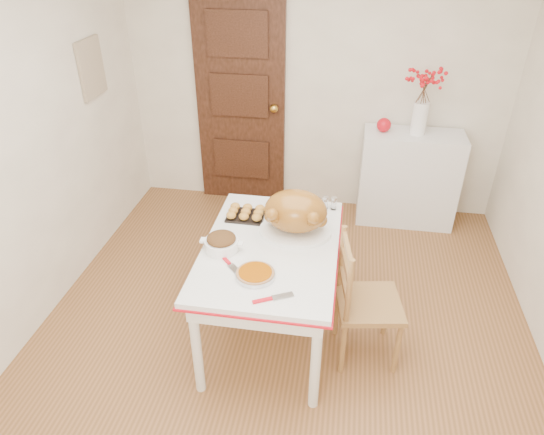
% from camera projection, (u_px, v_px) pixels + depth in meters
% --- Properties ---
extents(floor, '(3.50, 4.00, 0.00)m').
position_uv_depth(floor, '(282.00, 339.00, 3.43)').
color(floor, brown).
rests_on(floor, ground).
extents(wall_back, '(3.50, 0.00, 2.50)m').
position_uv_depth(wall_back, '(315.00, 81.00, 4.44)').
color(wall_back, '#EDE3CC').
rests_on(wall_back, ground).
extents(wall_left, '(0.00, 4.00, 2.50)m').
position_uv_depth(wall_left, '(4.00, 160.00, 3.01)').
color(wall_left, '#EDE3CC').
rests_on(wall_left, ground).
extents(door_back, '(0.85, 0.06, 2.06)m').
position_uv_depth(door_back, '(241.00, 101.00, 4.63)').
color(door_back, black).
rests_on(door_back, ground).
extents(photo_board, '(0.03, 0.35, 0.45)m').
position_uv_depth(photo_board, '(91.00, 68.00, 3.88)').
color(photo_board, tan).
rests_on(photo_board, ground).
extents(sideboard, '(0.89, 0.39, 0.89)m').
position_uv_depth(sideboard, '(408.00, 178.00, 4.56)').
color(sideboard, silver).
rests_on(sideboard, floor).
extents(kitchen_table, '(0.86, 1.26, 0.75)m').
position_uv_depth(kitchen_table, '(271.00, 292.00, 3.28)').
color(kitchen_table, silver).
rests_on(kitchen_table, floor).
extents(chair_oak, '(0.46, 0.46, 0.91)m').
position_uv_depth(chair_oak, '(369.00, 301.00, 3.09)').
color(chair_oak, brown).
rests_on(chair_oak, floor).
extents(berry_vase, '(0.31, 0.31, 0.59)m').
position_uv_depth(berry_vase, '(422.00, 101.00, 4.16)').
color(berry_vase, white).
rests_on(berry_vase, sideboard).
extents(apple, '(0.13, 0.13, 0.13)m').
position_uv_depth(apple, '(384.00, 125.00, 4.33)').
color(apple, red).
rests_on(apple, sideboard).
extents(turkey_platter, '(0.54, 0.47, 0.30)m').
position_uv_depth(turkey_platter, '(296.00, 213.00, 3.13)').
color(turkey_platter, brown).
rests_on(turkey_platter, kitchen_table).
extents(pumpkin_pie, '(0.25, 0.25, 0.05)m').
position_uv_depth(pumpkin_pie, '(255.00, 273.00, 2.81)').
color(pumpkin_pie, '#8F4000').
rests_on(pumpkin_pie, kitchen_table).
extents(stuffing_dish, '(0.31, 0.27, 0.11)m').
position_uv_depth(stuffing_dish, '(222.00, 242.00, 3.03)').
color(stuffing_dish, '#52321B').
rests_on(stuffing_dish, kitchen_table).
extents(rolls_tray, '(0.26, 0.20, 0.07)m').
position_uv_depth(rolls_tray, '(246.00, 213.00, 3.36)').
color(rolls_tray, '#B97C2A').
rests_on(rolls_tray, kitchen_table).
extents(pie_server, '(0.24, 0.17, 0.01)m').
position_uv_depth(pie_server, '(273.00, 298.00, 2.65)').
color(pie_server, silver).
rests_on(pie_server, kitchen_table).
extents(carving_knife, '(0.23, 0.24, 0.01)m').
position_uv_depth(carving_knife, '(233.00, 267.00, 2.89)').
color(carving_knife, silver).
rests_on(carving_knife, kitchen_table).
extents(drinking_glass, '(0.09, 0.09, 0.12)m').
position_uv_depth(drinking_glass, '(283.00, 201.00, 3.45)').
color(drinking_glass, white).
rests_on(drinking_glass, kitchen_table).
extents(shaker_pair, '(0.10, 0.06, 0.10)m').
position_uv_depth(shaker_pair, '(330.00, 203.00, 3.45)').
color(shaker_pair, white).
rests_on(shaker_pair, kitchen_table).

